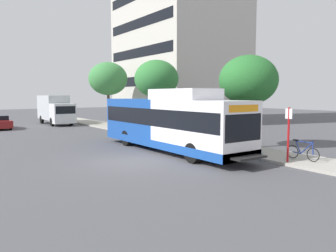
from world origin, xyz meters
TOP-DOWN VIEW (x-y plane):
  - ground_plane at (0.00, 8.00)m, footprint 120.00×120.00m
  - sidewalk_curb at (7.00, 6.00)m, footprint 3.00×56.00m
  - transit_bus at (3.53, 1.45)m, footprint 2.58×12.25m
  - bus_stop_sign_pole at (5.86, -4.97)m, footprint 0.10×0.36m
  - bicycle_parked at (6.86, -5.12)m, footprint 0.52×1.76m
  - street_tree_near_stop at (8.13, -0.47)m, footprint 3.61×3.61m
  - street_tree_mid_block at (7.88, 9.47)m, footprint 3.79×3.79m
  - street_tree_far_block at (7.81, 19.01)m, footprint 4.21×4.21m
  - box_truck_background at (3.30, 23.39)m, footprint 2.32×7.01m
  - apartment_tower_backdrop at (17.16, 18.52)m, footprint 11.46×14.29m
  - lattice_comm_tower at (18.16, 34.46)m, footprint 1.10×1.10m

SIDE VIEW (x-z plane):
  - ground_plane at x=0.00m, z-range 0.00..0.00m
  - sidewalk_curb at x=7.00m, z-range 0.00..0.14m
  - bicycle_parked at x=6.86m, z-range 0.05..1.07m
  - bus_stop_sign_pole at x=5.86m, z-range 0.35..2.95m
  - transit_bus at x=3.53m, z-range -0.12..3.53m
  - box_truck_background at x=3.30m, z-range 0.12..3.37m
  - street_tree_near_stop at x=8.13m, z-range 1.40..7.03m
  - street_tree_mid_block at x=7.88m, z-range 1.60..7.76m
  - street_tree_far_block at x=7.81m, z-range 1.70..8.43m
  - lattice_comm_tower at x=18.16m, z-range -4.11..19.55m
  - apartment_tower_backdrop at x=17.16m, z-range 0.00..25.95m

